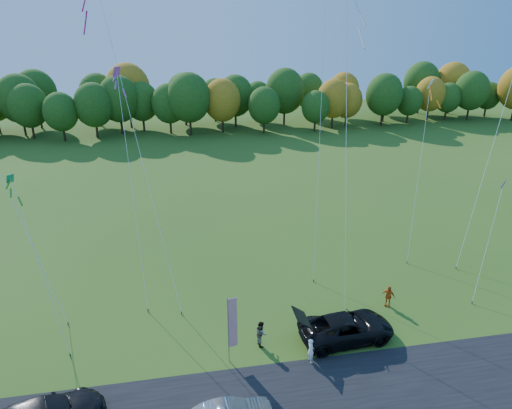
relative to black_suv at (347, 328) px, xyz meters
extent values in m
plane|color=#2E5616|center=(-4.62, -0.35, -0.81)|extent=(160.00, 160.00, 0.00)
cube|color=black|center=(-4.62, -4.35, -0.81)|extent=(90.00, 6.00, 0.01)
imported|color=black|center=(0.00, 0.00, 0.00)|extent=(6.02, 3.12, 1.62)
imported|color=white|center=(-2.73, -1.54, -0.03)|extent=(0.43, 0.60, 1.56)
imported|color=gray|center=(-5.25, 0.42, 0.00)|extent=(0.68, 0.84, 1.63)
imported|color=#D05813|center=(4.02, 2.76, -0.03)|extent=(0.93, 0.90, 1.56)
cylinder|color=#999999|center=(-7.33, -0.70, 1.35)|extent=(0.06, 0.06, 4.32)
cube|color=red|center=(-7.07, -0.63, 1.78)|extent=(0.53, 0.17, 3.24)
cube|color=navy|center=(-7.07, -0.60, 2.98)|extent=(0.53, 0.16, 0.84)
cylinder|color=#4C3F33|center=(-9.93, 4.28, -0.71)|extent=(0.08, 0.08, 0.20)
cylinder|color=#4C3F33|center=(-0.07, 6.57, -0.71)|extent=(0.08, 0.08, 0.20)
cylinder|color=#4C3F33|center=(0.33, 1.03, -0.71)|extent=(0.08, 0.08, 0.20)
cylinder|color=#4C3F33|center=(11.50, 6.38, -0.71)|extent=(0.08, 0.08, 0.20)
cylinder|color=#4C3F33|center=(-17.17, 4.44, -0.71)|extent=(0.08, 0.08, 0.20)
cylinder|color=#4C3F33|center=(-16.47, 1.36, -0.71)|extent=(0.08, 0.08, 0.20)
cube|color=#189558|center=(-18.97, 5.20, 9.06)|extent=(0.91, 0.91, 1.07)
cylinder|color=#4C3F33|center=(8.12, 7.89, -0.71)|extent=(0.08, 0.08, 0.20)
cube|color=white|center=(11.40, 13.75, 12.39)|extent=(1.23, 1.23, 1.47)
cylinder|color=#4C3F33|center=(-12.14, 4.99, -0.71)|extent=(0.08, 0.08, 0.20)
cube|color=#CE44AA|center=(-13.10, 11.29, 14.13)|extent=(1.17, 1.17, 1.38)
cylinder|color=#4C3F33|center=(9.92, 1.94, -0.71)|extent=(0.08, 0.08, 0.20)
cube|color=#290B9E|center=(13.04, 5.19, 6.62)|extent=(0.93, 0.93, 1.09)
camera|label=1|loc=(-9.47, -21.42, 17.77)|focal=32.00mm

